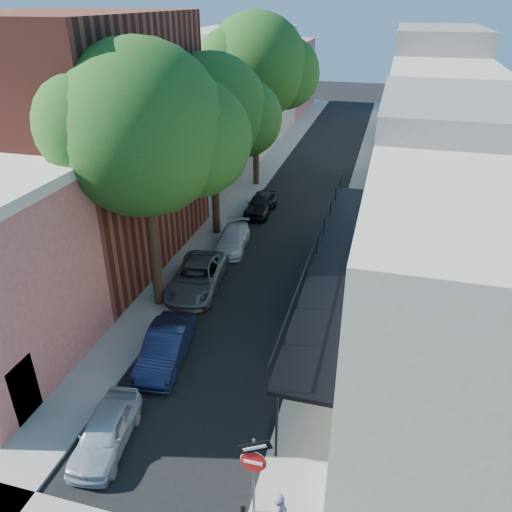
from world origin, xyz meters
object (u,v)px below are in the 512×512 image
Objects in this scene: oak_near at (155,133)px; parked_car_b at (166,347)px; oak_far at (263,68)px; parked_car_a at (106,431)px; oak_mid at (220,113)px; sign_post at (254,465)px; parked_car_c at (197,277)px; parked_car_e at (261,204)px; parked_car_d at (233,239)px.

parked_car_b is (1.54, -3.85, -7.21)m from oak_near.
parked_car_a is at bearing -86.78° from oak_far.
oak_mid is 17.41m from parked_car_a.
sign_post reaches higher than parked_car_c.
oak_near is at bearing 92.14° from parked_car_a.
sign_post is 12.27m from parked_car_c.
parked_car_b is (-4.99, 5.43, -1.37)m from sign_post.
oak_mid is 7.44m from parked_car_e.
sign_post is 0.25× the size of oak_far.
oak_near is 2.81× the size of parked_car_b.
oak_far reaches higher than sign_post.
oak_far reaches higher than parked_car_c.
parked_car_b is (1.59, -11.82, -6.39)m from oak_mid.
parked_car_e is (0.53, 10.05, -0.02)m from parked_car_c.
oak_mid is (-0.05, 7.97, -0.82)m from oak_near.
oak_mid reaches higher than parked_car_e.
parked_car_e reaches higher than parked_car_a.
parked_car_b is (0.11, 4.28, 0.07)m from parked_car_a.
parked_car_b is at bearing -93.82° from parked_car_d.
parked_car_e is at bearing 69.12° from oak_mid.
parked_car_c is at bearing -82.83° from oak_mid.
parked_car_e is at bearing 82.57° from parked_car_a.
parked_car_e is (0.23, 5.37, 0.09)m from parked_car_d.
oak_near is 3.26× the size of parked_car_a.
oak_far is 2.45× the size of parked_car_c.
parked_car_a is 14.27m from parked_car_d.
parked_car_a is 4.28m from parked_car_b.
oak_far is 3.06× the size of parked_car_d.
parked_car_c reaches higher than parked_car_e.
oak_mid is 13.53m from parked_car_b.
oak_mid reaches higher than parked_car_b.
oak_far reaches higher than parked_car_e.
parked_car_c reaches higher than parked_car_d.
parked_car_a reaches higher than parked_car_d.
oak_mid is at bearing 114.83° from parked_car_d.
parked_car_b reaches higher than parked_car_e.
oak_near is at bearing -95.28° from parked_car_e.
parked_car_c is (0.77, 1.46, -7.20)m from oak_near.
parked_car_a is 0.90× the size of parked_car_d.
sign_post is 0.29× the size of oak_mid.
sign_post is 0.26× the size of oak_near.
parked_car_d is (-0.36, 14.27, -0.03)m from parked_car_a.
parked_car_a is at bearing -80.05° from oak_near.
oak_near reaches higher than parked_car_a.
parked_car_a is (-5.10, 1.15, -1.44)m from sign_post.
oak_far reaches higher than parked_car_d.
parked_car_c is 10.06m from parked_car_e.
oak_near is 17.01m from oak_far.
oak_near is 7.39m from parked_car_c.
oak_near is 2.97× the size of parked_car_e.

